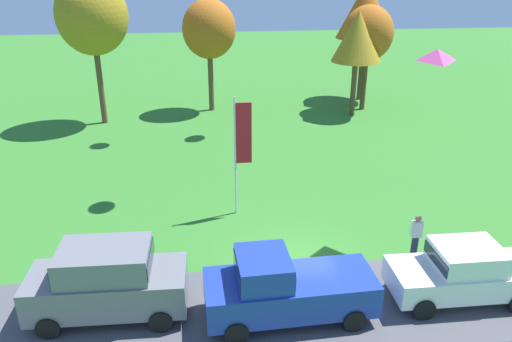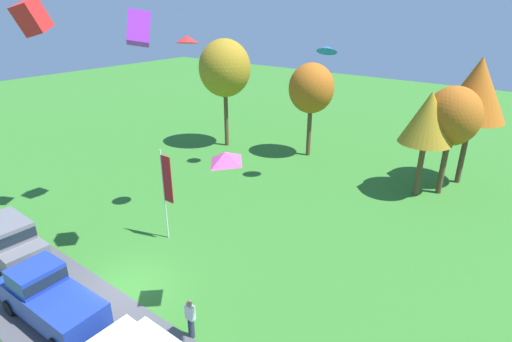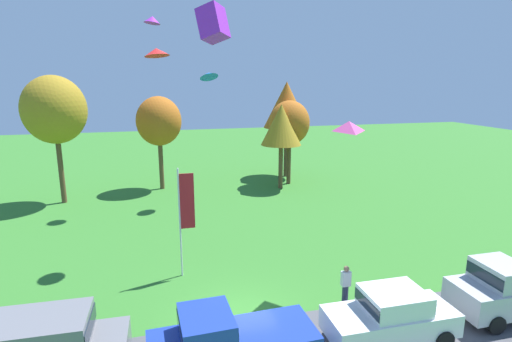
{
  "view_description": "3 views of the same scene",
  "coord_description": "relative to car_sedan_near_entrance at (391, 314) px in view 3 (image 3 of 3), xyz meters",
  "views": [
    {
      "loc": [
        -3.07,
        -14.68,
        9.97
      ],
      "look_at": [
        -0.95,
        3.58,
        2.08
      ],
      "focal_mm": 35.0,
      "sensor_mm": 36.0,
      "label": 1
    },
    {
      "loc": [
        13.24,
        -7.87,
        11.69
      ],
      "look_at": [
        2.91,
        5.77,
        4.51
      ],
      "focal_mm": 28.0,
      "sensor_mm": 36.0,
      "label": 2
    },
    {
      "loc": [
        -2.63,
        -13.08,
        8.75
      ],
      "look_at": [
        2.42,
        6.62,
        4.12
      ],
      "focal_mm": 28.0,
      "sensor_mm": 36.0,
      "label": 3
    }
  ],
  "objects": [
    {
      "name": "kite_delta_topmost",
      "position": [
        -3.54,
        17.82,
        8.07
      ],
      "size": [
        1.62,
        1.64,
        0.86
      ],
      "primitive_type": "cone",
      "rotation": [
        0.44,
        0.0,
        3.44
      ],
      "color": "blue"
    },
    {
      "name": "person_on_lawn",
      "position": [
        -0.46,
        2.41,
        -0.16
      ],
      "size": [
        0.36,
        0.24,
        1.71
      ],
      "color": "#2D334C",
      "rests_on": "ground"
    },
    {
      "name": "car_sedan_near_entrance",
      "position": [
        0.0,
        0.0,
        0.0
      ],
      "size": [
        4.42,
        1.98,
        1.84
      ],
      "color": "white",
      "rests_on": "ground"
    },
    {
      "name": "kite_delta_mid_center",
      "position": [
        -7.1,
        9.43,
        9.0
      ],
      "size": [
        1.68,
        1.68,
        0.52
      ],
      "primitive_type": "cone",
      "rotation": [
        0.14,
        0.0,
        3.76
      ],
      "color": "red"
    },
    {
      "name": "tree_left_of_center",
      "position": [
        3.64,
        21.26,
        4.2
      ],
      "size": [
        3.38,
        3.38,
        7.13
      ],
      "color": "brown",
      "rests_on": "ground"
    },
    {
      "name": "tree_right_of_center",
      "position": [
        4.25,
        23.91,
        5.53
      ],
      "size": [
        4.1,
        4.1,
        8.66
      ],
      "color": "brown",
      "rests_on": "ground"
    },
    {
      "name": "flag_banner",
      "position": [
        -6.29,
        6.58,
        2.16
      ],
      "size": [
        0.71,
        0.08,
        5.05
      ],
      "color": "silver",
      "rests_on": "ground"
    },
    {
      "name": "ground_plane",
      "position": [
        -4.78,
        2.54,
        -1.04
      ],
      "size": [
        120.0,
        120.0,
        0.0
      ],
      "primitive_type": "plane",
      "color": "#337528"
    },
    {
      "name": "tree_center_back",
      "position": [
        2.52,
        20.04,
        4.18
      ],
      "size": [
        3.27,
        3.27,
        6.9
      ],
      "color": "brown",
      "rests_on": "ground"
    },
    {
      "name": "tree_far_left",
      "position": [
        -14.09,
        20.12,
        5.68
      ],
      "size": [
        4.32,
        4.32,
        9.13
      ],
      "color": "brown",
      "rests_on": "ground"
    },
    {
      "name": "car_pickup_far_end",
      "position": [
        5.32,
        0.29,
        0.07
      ],
      "size": [
        5.01,
        2.07,
        2.14
      ],
      "color": "#B7B7BC",
      "rests_on": "ground"
    },
    {
      "name": "kite_delta_trailing_tail",
      "position": [
        -7.14,
        17.72,
        11.56
      ],
      "size": [
        1.48,
        1.46,
        0.6
      ],
      "primitive_type": "cone",
      "rotation": [
        -0.14,
        0.0,
        5.17
      ],
      "color": "purple"
    },
    {
      "name": "kite_diamond_high_left",
      "position": [
        0.14,
        3.96,
        5.92
      ],
      "size": [
        1.09,
        1.15,
        0.5
      ],
      "primitive_type": "pyramid",
      "rotation": [
        0.11,
        0.0,
        6.22
      ],
      "color": "#EA4C9E"
    },
    {
      "name": "kite_box_high_right",
      "position": [
        -5.08,
        5.0,
        9.77
      ],
      "size": [
        1.34,
        1.48,
        1.5
      ],
      "primitive_type": "cube",
      "rotation": [
        0.17,
        0.3,
        2.51
      ],
      "color": "purple"
    },
    {
      "name": "tree_lone_near",
      "position": [
        -7.02,
        22.29,
        4.5
      ],
      "size": [
        3.57,
        3.57,
        7.54
      ],
      "color": "brown",
      "rests_on": "ground"
    }
  ]
}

